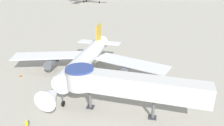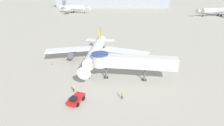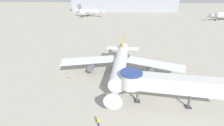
{
  "view_description": "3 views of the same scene",
  "coord_description": "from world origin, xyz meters",
  "views": [
    {
      "loc": [
        11.72,
        -32.9,
        18.98
      ],
      "look_at": [
        4.02,
        1.89,
        4.26
      ],
      "focal_mm": 35.0,
      "sensor_mm": 36.0,
      "label": 1
    },
    {
      "loc": [
        6.65,
        -44.68,
        20.64
      ],
      "look_at": [
        3.66,
        -3.03,
        2.76
      ],
      "focal_mm": 28.0,
      "sensor_mm": 36.0,
      "label": 2
    },
    {
      "loc": [
        0.23,
        -30.19,
        19.17
      ],
      "look_at": [
        -3.55,
        2.24,
        4.23
      ],
      "focal_mm": 24.0,
      "sensor_mm": 36.0,
      "label": 3
    }
  ],
  "objects": [
    {
      "name": "background_jet_gray_tail",
      "position": [
        -39.25,
        116.52,
        4.72
      ],
      "size": [
        28.56,
        28.48,
        10.75
      ],
      "rotation": [
        0.0,
        0.0,
        1.35
      ],
      "color": "silver",
      "rests_on": "ground_plane"
    },
    {
      "name": "traffic_cone_port_wing",
      "position": [
        -14.44,
        1.29,
        0.31
      ],
      "size": [
        0.39,
        0.39,
        0.66
      ],
      "color": "black",
      "rests_on": "ground_plane"
    },
    {
      "name": "jet_bridge",
      "position": [
        7.58,
        -6.4,
        4.73
      ],
      "size": [
        20.18,
        4.48,
        6.42
      ],
      "rotation": [
        0.0,
        0.0,
        -0.06
      ],
      "color": "silver",
      "rests_on": "ground_plane"
    },
    {
      "name": "traffic_cone_starboard_wing",
      "position": [
        11.18,
        0.65,
        0.39
      ],
      "size": [
        0.49,
        0.49,
        0.81
      ],
      "color": "black",
      "rests_on": "ground_plane"
    },
    {
      "name": "ground_plane",
      "position": [
        0.0,
        0.0,
        0.0
      ],
      "size": [
        800.0,
        800.0,
        0.0
      ],
      "primitive_type": "plane",
      "color": "#A8A393"
    },
    {
      "name": "main_airplane",
      "position": [
        -1.61,
        3.38,
        3.62
      ],
      "size": [
        32.16,
        26.88,
        8.5
      ],
      "rotation": [
        0.0,
        0.0,
        -0.01
      ],
      "color": "silver",
      "rests_on": "ground_plane"
    },
    {
      "name": "terminal_building",
      "position": [
        -8.73,
        175.0,
        9.52
      ],
      "size": [
        128.79,
        25.5,
        19.01
      ],
      "color": "#999EA8",
      "rests_on": "ground_plane"
    },
    {
      "name": "ground_crew_wing_walker",
      "position": [
        -3.93,
        -12.97,
        0.99
      ],
      "size": [
        0.3,
        0.38,
        1.72
      ],
      "rotation": [
        0.0,
        0.0,
        1.18
      ],
      "color": "#1E2338",
      "rests_on": "ground_plane"
    }
  ]
}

